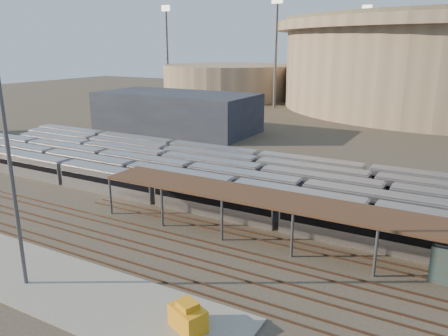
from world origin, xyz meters
TOP-DOWN VIEW (x-y plane):
  - ground at (0.00, 0.00)m, footprint 420.00×420.00m
  - apron at (-5.00, -15.00)m, footprint 50.00×9.00m
  - subway_trains at (0.59, 18.50)m, footprint 122.64×23.90m
  - inspection_shed at (22.00, 4.00)m, footprint 60.30×6.00m
  - empty_tracks at (0.00, -5.00)m, footprint 170.00×9.62m
  - secondary_arena at (-60.00, 130.00)m, footprint 56.00×56.00m
  - service_building at (-35.00, 55.00)m, footprint 42.00×20.00m
  - floodlight_0 at (-30.00, 110.00)m, footprint 4.00×1.00m
  - floodlight_1 at (-85.00, 120.00)m, footprint 4.00×1.00m
  - floodlight_3 at (-10.00, 160.00)m, footprint 4.00×1.00m
  - yard_light_pole at (-2.27, -16.38)m, footprint 0.80×0.36m
  - yellow_equipment at (15.05, -14.69)m, footprint 3.53×2.90m

SIDE VIEW (x-z plane):
  - ground at x=0.00m, z-range 0.00..0.00m
  - empty_tracks at x=0.00m, z-range 0.00..0.18m
  - apron at x=-5.00m, z-range 0.00..0.20m
  - yellow_equipment at x=15.05m, z-range 0.20..2.10m
  - subway_trains at x=0.59m, z-range 0.00..3.60m
  - inspection_shed at x=22.00m, z-range 2.33..7.63m
  - service_building at x=-35.00m, z-range 0.00..10.00m
  - secondary_arena at x=-60.00m, z-range 0.00..14.00m
  - yard_light_pole at x=-2.27m, z-range 0.28..23.08m
  - floodlight_0 at x=-30.00m, z-range 1.45..39.85m
  - floodlight_1 at x=-85.00m, z-range 1.45..39.85m
  - floodlight_3 at x=-10.00m, z-range 1.45..39.85m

